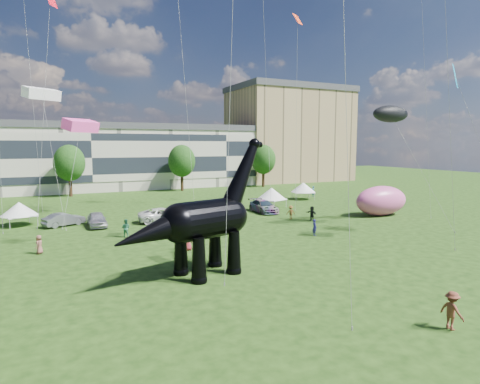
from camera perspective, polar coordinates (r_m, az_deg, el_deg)
name	(u,v)px	position (r m, az deg, el deg)	size (l,w,h in m)	color
ground	(307,277)	(27.99, 9.49, -11.86)	(220.00, 220.00, 0.00)	#16330C
terrace_row	(89,160)	(83.99, -20.67, 4.33)	(78.00, 11.00, 12.00)	beige
apartment_block	(289,136)	(102.84, 6.99, 7.85)	(28.00, 18.00, 22.00)	tan
tree_mid_left	(69,160)	(74.74, -23.12, 4.20)	(5.20, 5.20, 9.44)	#382314
tree_mid_right	(182,158)	(78.24, -8.29, 4.76)	(5.20, 5.20, 9.44)	#382314
tree_far_right	(263,157)	(85.37, 3.35, 4.97)	(5.20, 5.20, 9.44)	#382314
dinosaur_sculpture	(201,222)	(27.20, -5.58, -4.34)	(11.87, 4.82, 9.72)	black
car_silver	(97,219)	(46.43, -19.68, -3.70)	(1.87, 4.65, 1.59)	silver
car_grey	(64,219)	(48.15, -23.74, -3.59)	(1.54, 4.42, 1.46)	gray
car_white	(164,215)	(47.15, -10.76, -3.24)	(2.69, 5.84, 1.62)	white
car_dark	(264,206)	(52.99, 3.37, -2.05)	(2.25, 5.54, 1.61)	#595960
gazebo_near	(272,194)	(56.92, 4.51, -0.23)	(5.42, 5.42, 2.86)	white
gazebo_far	(303,187)	(66.35, 8.98, 0.64)	(5.01, 5.01, 2.77)	white
gazebo_left	(19,209)	(50.36, -28.90, -2.14)	(4.80, 4.80, 2.63)	white
inflatable_pink	(381,201)	(53.58, 19.44, -1.17)	(7.50, 3.75, 3.75)	#E659A2
visitors	(228,228)	(38.84, -1.72, -5.16)	(51.93, 44.67, 1.89)	brown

